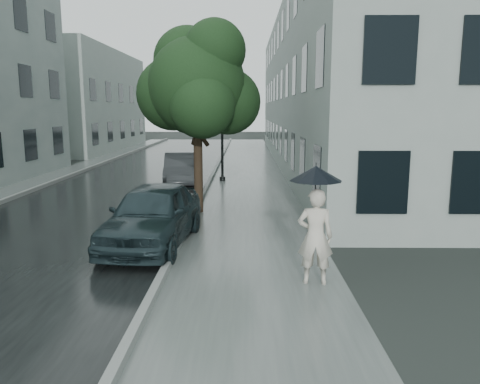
{
  "coord_description": "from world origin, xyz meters",
  "views": [
    {
      "loc": [
        0.07,
        -9.42,
        3.3
      ],
      "look_at": [
        -0.07,
        1.84,
        1.3
      ],
      "focal_mm": 35.0,
      "sensor_mm": 36.0,
      "label": 1
    }
  ],
  "objects_px": {
    "street_tree": "(197,85)",
    "car_far": "(183,170)",
    "car_near": "(153,214)",
    "lamp_post": "(219,118)",
    "pedestrian": "(315,237)"
  },
  "relations": [
    {
      "from": "lamp_post",
      "to": "car_far",
      "type": "distance_m",
      "value": 3.09
    },
    {
      "from": "lamp_post",
      "to": "car_far",
      "type": "xyz_separation_m",
      "value": [
        -1.46,
        -1.65,
        -2.17
      ]
    },
    {
      "from": "pedestrian",
      "to": "street_tree",
      "type": "bearing_deg",
      "value": -59.16
    },
    {
      "from": "car_near",
      "to": "car_far",
      "type": "relative_size",
      "value": 1.01
    },
    {
      "from": "car_near",
      "to": "car_far",
      "type": "height_order",
      "value": "car_near"
    },
    {
      "from": "street_tree",
      "to": "pedestrian",
      "type": "bearing_deg",
      "value": -66.12
    },
    {
      "from": "car_near",
      "to": "lamp_post",
      "type": "bearing_deg",
      "value": 89.66
    },
    {
      "from": "lamp_post",
      "to": "car_far",
      "type": "height_order",
      "value": "lamp_post"
    },
    {
      "from": "street_tree",
      "to": "car_far",
      "type": "xyz_separation_m",
      "value": [
        -1.17,
        4.88,
        -3.32
      ]
    },
    {
      "from": "street_tree",
      "to": "car_near",
      "type": "relative_size",
      "value": 1.35
    },
    {
      "from": "car_far",
      "to": "street_tree",
      "type": "bearing_deg",
      "value": -83.45
    },
    {
      "from": "pedestrian",
      "to": "street_tree",
      "type": "distance_m",
      "value": 7.67
    },
    {
      "from": "street_tree",
      "to": "car_near",
      "type": "distance_m",
      "value": 5.1
    },
    {
      "from": "lamp_post",
      "to": "car_far",
      "type": "bearing_deg",
      "value": -145.02
    },
    {
      "from": "pedestrian",
      "to": "car_near",
      "type": "height_order",
      "value": "pedestrian"
    }
  ]
}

